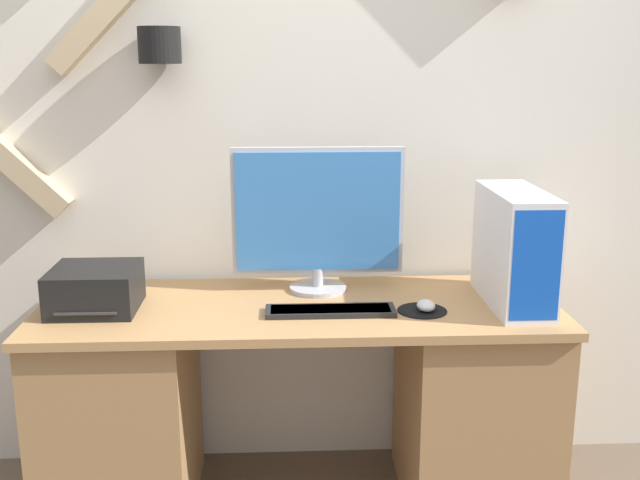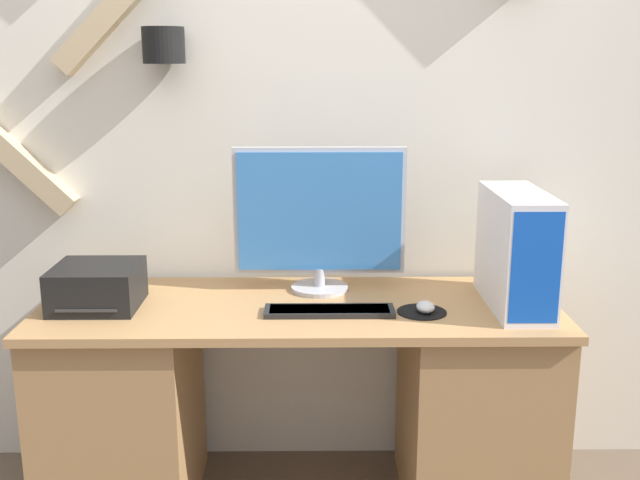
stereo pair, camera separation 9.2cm
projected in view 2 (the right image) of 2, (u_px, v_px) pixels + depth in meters
name	position (u px, v px, depth m)	size (l,w,h in m)	color
wall_back	(296.00, 121.00, 2.82)	(6.40, 0.20, 2.70)	silver
desk	(299.00, 402.00, 2.68)	(1.79, 0.65, 0.77)	tan
monitor	(320.00, 216.00, 2.69)	(0.62, 0.21, 0.53)	#B7B7BC
keyboard	(329.00, 311.00, 2.50)	(0.43, 0.11, 0.02)	black
mousepad	(422.00, 312.00, 2.51)	(0.17, 0.17, 0.00)	black
mouse	(425.00, 307.00, 2.50)	(0.06, 0.08, 0.04)	silver
computer_tower	(517.00, 250.00, 2.53)	(0.17, 0.46, 0.40)	white
printer	(97.00, 286.00, 2.55)	(0.29, 0.28, 0.14)	black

